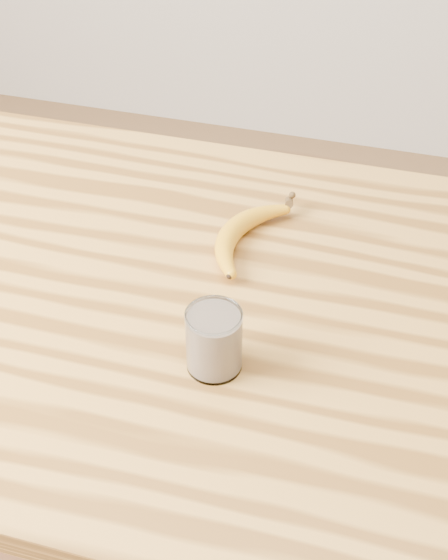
# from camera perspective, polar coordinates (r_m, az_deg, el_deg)

# --- Properties ---
(table) EXTENTS (1.20, 0.80, 0.90)m
(table) POSITION_cam_1_polar(r_m,az_deg,el_deg) (1.17, -3.20, -5.75)
(table) COLOR #B98339
(table) RESTS_ON ground
(smoothie_glass) EXTENTS (0.07, 0.07, 0.09)m
(smoothie_glass) POSITION_cam_1_polar(r_m,az_deg,el_deg) (0.95, -0.73, -4.44)
(smoothie_glass) COLOR white
(smoothie_glass) RESTS_ON table
(banana) EXTENTS (0.15, 0.28, 0.03)m
(banana) POSITION_cam_1_polar(r_m,az_deg,el_deg) (1.16, 0.60, 3.61)
(banana) COLOR orange
(banana) RESTS_ON table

